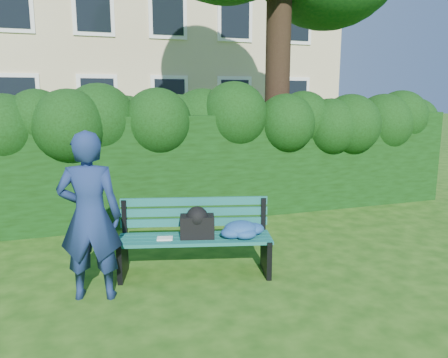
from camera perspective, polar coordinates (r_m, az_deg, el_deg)
name	(u,v)px	position (r m, az deg, el deg)	size (l,w,h in m)	color
ground	(238,256)	(5.96, 1.89, -10.05)	(80.00, 80.00, 0.00)	#1C480F
hedge	(195,166)	(7.76, -3.81, 1.75)	(10.00, 1.00, 1.80)	black
park_bench	(207,233)	(5.27, -2.28, -7.10)	(1.89, 0.99, 0.89)	#115455
man_reading	(90,216)	(4.74, -17.12, -4.69)	(0.65, 0.43, 1.79)	navy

